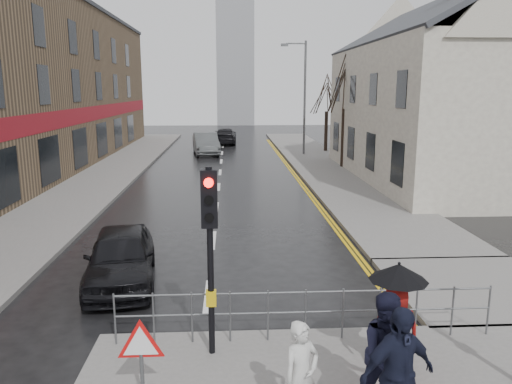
{
  "coord_description": "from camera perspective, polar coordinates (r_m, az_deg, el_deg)",
  "views": [
    {
      "loc": [
        0.55,
        -8.07,
        4.81
      ],
      "look_at": [
        1.28,
        5.47,
        2.0
      ],
      "focal_mm": 35.0,
      "sensor_mm": 36.0,
      "label": 1
    }
  ],
  "objects": [
    {
      "name": "ground",
      "position": [
        9.41,
        -6.34,
        -19.12
      ],
      "size": [
        120.0,
        120.0,
        0.0
      ],
      "primitive_type": "plane",
      "color": "black",
      "rests_on": "ground"
    },
    {
      "name": "left_pavement",
      "position": [
        32.21,
        -15.72,
        2.79
      ],
      "size": [
        4.0,
        44.0,
        0.14
      ],
      "primitive_type": "cube",
      "color": "#605E5B",
      "rests_on": "ground"
    },
    {
      "name": "right_pavement",
      "position": [
        33.94,
        7.05,
        3.57
      ],
      "size": [
        4.0,
        40.0,
        0.14
      ],
      "primitive_type": "cube",
      "color": "#605E5B",
      "rests_on": "ground"
    },
    {
      "name": "pavement_bridge_right",
      "position": [
        13.44,
        23.83,
        -10.01
      ],
      "size": [
        4.0,
        4.2,
        0.14
      ],
      "primitive_type": "cube",
      "color": "#605E5B",
      "rests_on": "ground"
    },
    {
      "name": "building_left_terrace",
      "position": [
        32.59,
        -26.25,
        10.84
      ],
      "size": [
        8.0,
        42.0,
        10.0
      ],
      "primitive_type": "cube",
      "color": "brown",
      "rests_on": "ground"
    },
    {
      "name": "building_right_cream",
      "position": [
        28.48,
        21.01,
        10.87
      ],
      "size": [
        9.0,
        16.4,
        10.1
      ],
      "color": "beige",
      "rests_on": "ground"
    },
    {
      "name": "church_tower",
      "position": [
        70.21,
        -2.4,
        15.1
      ],
      "size": [
        5.0,
        5.0,
        18.0
      ],
      "primitive_type": "cube",
      "color": "gray",
      "rests_on": "ground"
    },
    {
      "name": "traffic_signal_near_left",
      "position": [
        8.61,
        -5.3,
        -4.23
      ],
      "size": [
        0.28,
        0.27,
        3.4
      ],
      "color": "black",
      "rests_on": "near_pavement"
    },
    {
      "name": "guard_railing_front",
      "position": [
        9.63,
        5.69,
        -12.59
      ],
      "size": [
        7.14,
        0.04,
        1.0
      ],
      "color": "#595B5E",
      "rests_on": "near_pavement"
    },
    {
      "name": "warning_sign",
      "position": [
        7.95,
        -13.04,
        -16.94
      ],
      "size": [
        0.8,
        0.07,
        1.35
      ],
      "color": "#595B5E",
      "rests_on": "near_pavement"
    },
    {
      "name": "street_lamp",
      "position": [
        36.46,
        5.32,
        11.47
      ],
      "size": [
        1.83,
        0.25,
        8.0
      ],
      "color": "#595B5E",
      "rests_on": "right_pavement"
    },
    {
      "name": "tree_near",
      "position": [
        30.87,
        10.14,
        12.12
      ],
      "size": [
        2.4,
        2.4,
        6.58
      ],
      "color": "black",
      "rests_on": "right_pavement"
    },
    {
      "name": "tree_far",
      "position": [
        38.8,
        8.12,
        11.0
      ],
      "size": [
        2.4,
        2.4,
        5.64
      ],
      "color": "black",
      "rests_on": "right_pavement"
    },
    {
      "name": "pedestrian_a",
      "position": [
        7.39,
        5.19,
        -20.12
      ],
      "size": [
        0.68,
        0.61,
        1.56
      ],
      "primitive_type": "imported",
      "rotation": [
        0.0,
        0.0,
        0.51
      ],
      "color": "silver",
      "rests_on": "near_pavement"
    },
    {
      "name": "pedestrian_b",
      "position": [
        7.71,
        14.9,
        -17.65
      ],
      "size": [
        1.0,
        0.83,
        1.88
      ],
      "primitive_type": "imported",
      "rotation": [
        0.0,
        0.0,
        0.14
      ],
      "color": "black",
      "rests_on": "near_pavement"
    },
    {
      "name": "pedestrian_with_umbrella",
      "position": [
        8.7,
        15.73,
        -13.13
      ],
      "size": [
        0.96,
        0.96,
        1.93
      ],
      "color": "maroon",
      "rests_on": "near_pavement"
    },
    {
      "name": "pedestrian_d",
      "position": [
        7.24,
        15.84,
        -19.57
      ],
      "size": [
        1.22,
        0.8,
        1.93
      ],
      "primitive_type": "imported",
      "rotation": [
        0.0,
        0.0,
        0.31
      ],
      "color": "black",
      "rests_on": "near_pavement"
    },
    {
      "name": "car_parked",
      "position": [
        13.05,
        -15.2,
        -7.12
      ],
      "size": [
        2.19,
        4.26,
        1.39
      ],
      "primitive_type": "imported",
      "rotation": [
        0.0,
        0.0,
        0.14
      ],
      "color": "black",
      "rests_on": "ground"
    },
    {
      "name": "car_mid",
      "position": [
        37.62,
        -5.75,
        5.51
      ],
      "size": [
        2.34,
        5.06,
        1.61
      ],
      "primitive_type": "imported",
      "rotation": [
        0.0,
        0.0,
        0.13
      ],
      "color": "#45494A",
      "rests_on": "ground"
    },
    {
      "name": "car_far",
      "position": [
        44.78,
        -3.54,
        6.39
      ],
      "size": [
        2.03,
        4.82,
        1.39
      ],
      "primitive_type": "imported",
      "rotation": [
        0.0,
        0.0,
        3.12
      ],
      "color": "black",
      "rests_on": "ground"
    }
  ]
}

